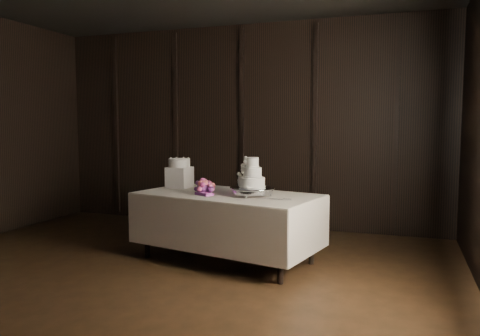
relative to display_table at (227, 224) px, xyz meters
name	(u,v)px	position (x,y,z in m)	size (l,w,h in m)	color
room	(100,127)	(-0.47, -1.62, 1.08)	(6.08, 7.08, 3.08)	black
display_table	(227,224)	(0.00, 0.00, 0.00)	(2.16, 1.44, 0.76)	silver
cake_stand	(252,192)	(0.31, -0.05, 0.39)	(0.48, 0.48, 0.09)	silver
wedding_cake	(250,176)	(0.28, -0.07, 0.56)	(0.31, 0.27, 0.32)	white
bouquet	(204,187)	(-0.24, -0.07, 0.41)	(0.31, 0.41, 0.20)	#BE4273
box_pedestal	(180,177)	(-0.73, 0.28, 0.47)	(0.26, 0.26, 0.25)	white
small_cake	(179,163)	(-0.73, 0.28, 0.64)	(0.26, 0.26, 0.10)	white
cake_knife	(269,199)	(0.55, -0.24, 0.35)	(0.37, 0.02, 0.01)	silver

